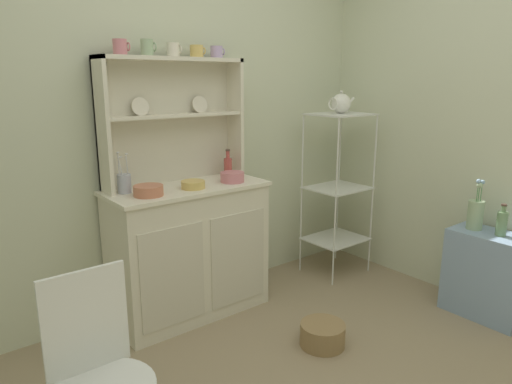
{
  "coord_description": "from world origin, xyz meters",
  "views": [
    {
      "loc": [
        -1.44,
        -1.1,
        1.5
      ],
      "look_at": [
        0.31,
        1.12,
        0.81
      ],
      "focal_mm": 32.57,
      "sensor_mm": 36.0,
      "label": 1
    }
  ],
  "objects_px": {
    "hutch_shelf_unit": "(171,112)",
    "bakers_rack": "(338,180)",
    "cup_rose_0": "(120,47)",
    "hutch_cabinet": "(189,249)",
    "floor_basket": "(323,335)",
    "jam_bottle": "(228,166)",
    "flower_vase": "(476,213)",
    "oil_bottle": "(502,223)",
    "wire_chair": "(97,365)",
    "side_shelf_blue": "(487,275)",
    "porcelain_teapot": "(341,103)",
    "bowl_mixing_large": "(148,191)",
    "utensil_jar": "(124,183)"
  },
  "relations": [
    {
      "from": "hutch_cabinet",
      "to": "bowl_mixing_large",
      "type": "distance_m",
      "value": 0.54
    },
    {
      "from": "wire_chair",
      "to": "floor_basket",
      "type": "relative_size",
      "value": 3.27
    },
    {
      "from": "side_shelf_blue",
      "to": "jam_bottle",
      "type": "xyz_separation_m",
      "value": [
        -1.11,
        1.3,
        0.65
      ]
    },
    {
      "from": "bowl_mixing_large",
      "to": "porcelain_teapot",
      "type": "bearing_deg",
      "value": -1.9
    },
    {
      "from": "utensil_jar",
      "to": "side_shelf_blue",
      "type": "bearing_deg",
      "value": -35.02
    },
    {
      "from": "bakers_rack",
      "to": "floor_basket",
      "type": "height_order",
      "value": "bakers_rack"
    },
    {
      "from": "hutch_cabinet",
      "to": "oil_bottle",
      "type": "height_order",
      "value": "hutch_cabinet"
    },
    {
      "from": "wire_chair",
      "to": "floor_basket",
      "type": "xyz_separation_m",
      "value": [
        1.34,
        0.16,
        -0.45
      ]
    },
    {
      "from": "hutch_shelf_unit",
      "to": "bowl_mixing_large",
      "type": "xyz_separation_m",
      "value": [
        -0.29,
        -0.24,
        -0.42
      ]
    },
    {
      "from": "floor_basket",
      "to": "oil_bottle",
      "type": "relative_size",
      "value": 1.28
    },
    {
      "from": "hutch_shelf_unit",
      "to": "cup_rose_0",
      "type": "height_order",
      "value": "cup_rose_0"
    },
    {
      "from": "side_shelf_blue",
      "to": "oil_bottle",
      "type": "height_order",
      "value": "oil_bottle"
    },
    {
      "from": "side_shelf_blue",
      "to": "jam_bottle",
      "type": "relative_size",
      "value": 2.98
    },
    {
      "from": "hutch_shelf_unit",
      "to": "side_shelf_blue",
      "type": "distance_m",
      "value": 2.27
    },
    {
      "from": "side_shelf_blue",
      "to": "porcelain_teapot",
      "type": "relative_size",
      "value": 2.35
    },
    {
      "from": "side_shelf_blue",
      "to": "cup_rose_0",
      "type": "height_order",
      "value": "cup_rose_0"
    },
    {
      "from": "side_shelf_blue",
      "to": "porcelain_teapot",
      "type": "distance_m",
      "value": 1.53
    },
    {
      "from": "oil_bottle",
      "to": "hutch_cabinet",
      "type": "bearing_deg",
      "value": 139.4
    },
    {
      "from": "bowl_mixing_large",
      "to": "oil_bottle",
      "type": "distance_m",
      "value": 2.15
    },
    {
      "from": "oil_bottle",
      "to": "bowl_mixing_large",
      "type": "bearing_deg",
      "value": 146.03
    },
    {
      "from": "hutch_shelf_unit",
      "to": "bakers_rack",
      "type": "height_order",
      "value": "hutch_shelf_unit"
    },
    {
      "from": "porcelain_teapot",
      "to": "wire_chair",
      "type": "bearing_deg",
      "value": -158.79
    },
    {
      "from": "side_shelf_blue",
      "to": "porcelain_teapot",
      "type": "height_order",
      "value": "porcelain_teapot"
    },
    {
      "from": "flower_vase",
      "to": "bowl_mixing_large",
      "type": "bearing_deg",
      "value": 149.91
    },
    {
      "from": "oil_bottle",
      "to": "porcelain_teapot",
      "type": "bearing_deg",
      "value": 101.31
    },
    {
      "from": "hutch_cabinet",
      "to": "oil_bottle",
      "type": "relative_size",
      "value": 4.96
    },
    {
      "from": "side_shelf_blue",
      "to": "flower_vase",
      "type": "height_order",
      "value": "flower_vase"
    },
    {
      "from": "utensil_jar",
      "to": "porcelain_teapot",
      "type": "bearing_deg",
      "value": -7.11
    },
    {
      "from": "bowl_mixing_large",
      "to": "flower_vase",
      "type": "relative_size",
      "value": 0.51
    },
    {
      "from": "wire_chair",
      "to": "jam_bottle",
      "type": "distance_m",
      "value": 1.74
    },
    {
      "from": "wire_chair",
      "to": "utensil_jar",
      "type": "xyz_separation_m",
      "value": [
        0.58,
        1.05,
        0.4
      ]
    },
    {
      "from": "hutch_cabinet",
      "to": "bakers_rack",
      "type": "relative_size",
      "value": 0.8
    },
    {
      "from": "utensil_jar",
      "to": "porcelain_teapot",
      "type": "height_order",
      "value": "porcelain_teapot"
    },
    {
      "from": "bakers_rack",
      "to": "porcelain_teapot",
      "type": "bearing_deg",
      "value": -180.0
    },
    {
      "from": "cup_rose_0",
      "to": "bowl_mixing_large",
      "type": "distance_m",
      "value": 0.81
    },
    {
      "from": "utensil_jar",
      "to": "oil_bottle",
      "type": "bearing_deg",
      "value": -36.01
    },
    {
      "from": "side_shelf_blue",
      "to": "jam_bottle",
      "type": "height_order",
      "value": "jam_bottle"
    },
    {
      "from": "side_shelf_blue",
      "to": "wire_chair",
      "type": "bearing_deg",
      "value": 174.33
    },
    {
      "from": "hutch_cabinet",
      "to": "cup_rose_0",
      "type": "xyz_separation_m",
      "value": [
        -0.32,
        0.12,
        1.24
      ]
    },
    {
      "from": "flower_vase",
      "to": "oil_bottle",
      "type": "height_order",
      "value": "flower_vase"
    },
    {
      "from": "jam_bottle",
      "to": "flower_vase",
      "type": "bearing_deg",
      "value": -47.0
    },
    {
      "from": "jam_bottle",
      "to": "flower_vase",
      "type": "distance_m",
      "value": 1.64
    },
    {
      "from": "hutch_cabinet",
      "to": "utensil_jar",
      "type": "height_order",
      "value": "utensil_jar"
    },
    {
      "from": "hutch_cabinet",
      "to": "side_shelf_blue",
      "type": "height_order",
      "value": "hutch_cabinet"
    },
    {
      "from": "bakers_rack",
      "to": "side_shelf_blue",
      "type": "height_order",
      "value": "bakers_rack"
    },
    {
      "from": "hutch_cabinet",
      "to": "wire_chair",
      "type": "xyz_separation_m",
      "value": [
        -0.95,
        -0.98,
        0.08
      ]
    },
    {
      "from": "bowl_mixing_large",
      "to": "flower_vase",
      "type": "distance_m",
      "value": 2.06
    },
    {
      "from": "hutch_shelf_unit",
      "to": "bowl_mixing_large",
      "type": "relative_size",
      "value": 5.54
    },
    {
      "from": "hutch_cabinet",
      "to": "floor_basket",
      "type": "distance_m",
      "value": 0.98
    },
    {
      "from": "cup_rose_0",
      "to": "oil_bottle",
      "type": "relative_size",
      "value": 0.45
    }
  ]
}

